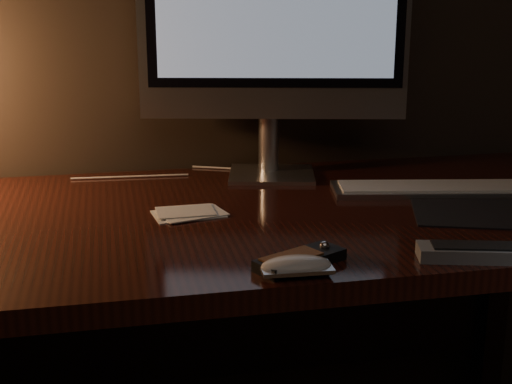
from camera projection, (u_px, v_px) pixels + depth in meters
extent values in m
cube|color=black|center=(247.00, 221.00, 1.39)|extent=(1.60, 0.75, 0.04)
cube|color=black|center=(493.00, 298.00, 1.95)|extent=(0.06, 0.06, 0.71)
cube|color=black|center=(221.00, 284.00, 1.79)|extent=(1.48, 0.02, 0.51)
cube|color=silver|center=(272.00, 174.00, 1.65)|extent=(0.23, 0.21, 0.01)
cylinder|color=silver|center=(269.00, 142.00, 1.66)|extent=(0.06, 0.06, 0.13)
cube|color=silver|center=(273.00, 7.00, 1.55)|extent=(0.59, 0.17, 0.49)
cube|color=silver|center=(433.00, 189.00, 1.52)|extent=(0.44, 0.20, 0.02)
cube|color=black|center=(488.00, 211.00, 1.38)|extent=(0.35, 0.31, 0.00)
ellipsoid|color=white|center=(296.00, 268.00, 1.07)|extent=(0.11, 0.06, 0.02)
cube|color=black|center=(300.00, 260.00, 1.11)|extent=(0.16, 0.12, 0.02)
cube|color=brown|center=(300.00, 254.00, 1.10)|extent=(0.11, 0.08, 0.00)
sphere|color=silver|center=(300.00, 253.00, 1.10)|extent=(0.02, 0.02, 0.02)
cube|color=gray|center=(487.00, 253.00, 1.13)|extent=(0.22, 0.11, 0.02)
cube|color=black|center=(488.00, 246.00, 1.13)|extent=(0.18, 0.09, 0.00)
cylinder|color=red|center=(488.00, 244.00, 1.13)|extent=(0.01, 0.01, 0.00)
cylinder|color=#0C8C19|center=(488.00, 244.00, 1.13)|extent=(0.01, 0.01, 0.00)
cylinder|color=gold|center=(488.00, 244.00, 1.13)|extent=(0.01, 0.01, 0.00)
cylinder|color=#1433BF|center=(488.00, 244.00, 1.13)|extent=(0.01, 0.01, 0.00)
cube|color=white|center=(188.00, 213.00, 1.36)|extent=(0.14, 0.10, 0.01)
cylinder|color=white|center=(188.00, 174.00, 1.66)|extent=(0.50, 0.15, 0.00)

